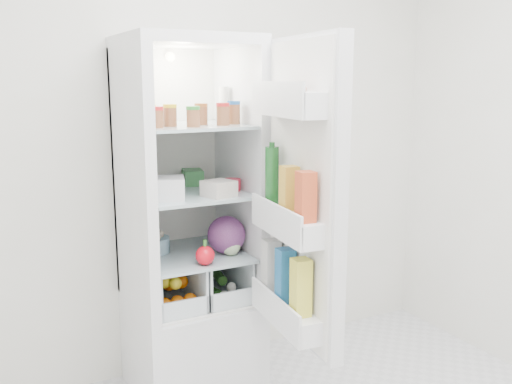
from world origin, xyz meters
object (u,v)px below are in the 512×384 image
refrigerator (187,265)px  red_cabbage (226,235)px  mushroom_bowl (153,245)px  fridge_door (299,201)px

refrigerator → red_cabbage: (0.15, -0.15, 0.18)m
red_cabbage → mushroom_bowl: 0.37m
refrigerator → mushroom_bowl: 0.21m
mushroom_bowl → red_cabbage: bearing=-29.5°
refrigerator → fridge_door: 0.81m
red_cabbage → fridge_door: size_ratio=0.14×
refrigerator → fridge_door: (0.27, -0.64, 0.43)m
refrigerator → red_cabbage: bearing=-43.3°
mushroom_bowl → fridge_door: fridge_door is taller
mushroom_bowl → fridge_door: (0.44, -0.67, 0.31)m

